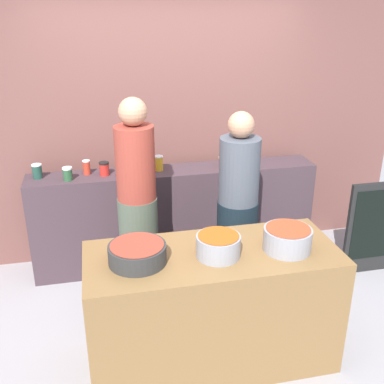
{
  "coord_description": "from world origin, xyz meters",
  "views": [
    {
      "loc": [
        -0.71,
        -2.86,
        2.4
      ],
      "look_at": [
        0.0,
        0.35,
        1.05
      ],
      "focal_mm": 42.69,
      "sensor_mm": 36.0,
      "label": 1
    }
  ],
  "objects_px": {
    "preserve_jar_0": "(37,171)",
    "cooking_pot_left": "(137,254)",
    "preserve_jar_8": "(246,160)",
    "cook_in_cap": "(237,217)",
    "preserve_jar_5": "(145,168)",
    "preserve_jar_2": "(87,167)",
    "chalkboard_sign": "(375,228)",
    "preserve_jar_1": "(68,174)",
    "cooking_pot_center": "(218,246)",
    "cooking_pot_right": "(287,239)",
    "preserve_jar_6": "(159,163)",
    "preserve_jar_4": "(129,168)",
    "cook_with_tongs": "(138,214)",
    "preserve_jar_3": "(104,169)",
    "preserve_jar_7": "(223,162)"
  },
  "relations": [
    {
      "from": "preserve_jar_0",
      "to": "cooking_pot_left",
      "type": "distance_m",
      "value": 1.63
    },
    {
      "from": "preserve_jar_8",
      "to": "cook_in_cap",
      "type": "bearing_deg",
      "value": -113.93
    },
    {
      "from": "preserve_jar_5",
      "to": "preserve_jar_2",
      "type": "bearing_deg",
      "value": 171.26
    },
    {
      "from": "cook_in_cap",
      "to": "chalkboard_sign",
      "type": "xyz_separation_m",
      "value": [
        1.38,
        0.07,
        -0.28
      ]
    },
    {
      "from": "preserve_jar_0",
      "to": "preserve_jar_1",
      "type": "distance_m",
      "value": 0.28
    },
    {
      "from": "cooking_pot_center",
      "to": "cooking_pot_right",
      "type": "bearing_deg",
      "value": -2.28
    },
    {
      "from": "preserve_jar_0",
      "to": "chalkboard_sign",
      "type": "height_order",
      "value": "preserve_jar_0"
    },
    {
      "from": "preserve_jar_2",
      "to": "cook_in_cap",
      "type": "bearing_deg",
      "value": -29.76
    },
    {
      "from": "preserve_jar_6",
      "to": "cook_in_cap",
      "type": "height_order",
      "value": "cook_in_cap"
    },
    {
      "from": "preserve_jar_5",
      "to": "cooking_pot_center",
      "type": "height_order",
      "value": "preserve_jar_5"
    },
    {
      "from": "preserve_jar_1",
      "to": "cooking_pot_left",
      "type": "relative_size",
      "value": 0.32
    },
    {
      "from": "preserve_jar_4",
      "to": "cook_in_cap",
      "type": "bearing_deg",
      "value": -35.05
    },
    {
      "from": "preserve_jar_2",
      "to": "chalkboard_sign",
      "type": "xyz_separation_m",
      "value": [
        2.59,
        -0.63,
        -0.58
      ]
    },
    {
      "from": "preserve_jar_4",
      "to": "preserve_jar_8",
      "type": "relative_size",
      "value": 1.1
    },
    {
      "from": "preserve_jar_5",
      "to": "cook_with_tongs",
      "type": "relative_size",
      "value": 0.06
    },
    {
      "from": "preserve_jar_0",
      "to": "cook_with_tongs",
      "type": "bearing_deg",
      "value": -36.92
    },
    {
      "from": "cooking_pot_right",
      "to": "chalkboard_sign",
      "type": "distance_m",
      "value": 1.65
    },
    {
      "from": "cooking_pot_center",
      "to": "preserve_jar_4",
      "type": "bearing_deg",
      "value": 107.99
    },
    {
      "from": "preserve_jar_1",
      "to": "cooking_pot_left",
      "type": "xyz_separation_m",
      "value": [
        0.46,
        -1.35,
        -0.1
      ]
    },
    {
      "from": "preserve_jar_3",
      "to": "preserve_jar_4",
      "type": "relative_size",
      "value": 0.97
    },
    {
      "from": "cooking_pot_right",
      "to": "chalkboard_sign",
      "type": "bearing_deg",
      "value": 34.15
    },
    {
      "from": "cooking_pot_right",
      "to": "cook_with_tongs",
      "type": "bearing_deg",
      "value": 135.43
    },
    {
      "from": "preserve_jar_0",
      "to": "cook_in_cap",
      "type": "height_order",
      "value": "cook_in_cap"
    },
    {
      "from": "cooking_pot_center",
      "to": "preserve_jar_1",
      "type": "bearing_deg",
      "value": 125.52
    },
    {
      "from": "preserve_jar_2",
      "to": "preserve_jar_6",
      "type": "relative_size",
      "value": 0.94
    },
    {
      "from": "preserve_jar_7",
      "to": "cooking_pot_center",
      "type": "xyz_separation_m",
      "value": [
        -0.44,
        -1.41,
        -0.08
      ]
    },
    {
      "from": "preserve_jar_1",
      "to": "preserve_jar_2",
      "type": "distance_m",
      "value": 0.2
    },
    {
      "from": "preserve_jar_3",
      "to": "preserve_jar_0",
      "type": "bearing_deg",
      "value": 175.03
    },
    {
      "from": "preserve_jar_1",
      "to": "preserve_jar_4",
      "type": "xyz_separation_m",
      "value": [
        0.53,
        0.01,
        0.0
      ]
    },
    {
      "from": "preserve_jar_5",
      "to": "cooking_pot_center",
      "type": "relative_size",
      "value": 0.35
    },
    {
      "from": "cooking_pot_left",
      "to": "cook_with_tongs",
      "type": "relative_size",
      "value": 0.21
    },
    {
      "from": "cooking_pot_center",
      "to": "cook_in_cap",
      "type": "relative_size",
      "value": 0.18
    },
    {
      "from": "preserve_jar_5",
      "to": "preserve_jar_1",
      "type": "bearing_deg",
      "value": -177.04
    },
    {
      "from": "preserve_jar_2",
      "to": "cooking_pot_right",
      "type": "xyz_separation_m",
      "value": [
        1.29,
        -1.51,
        -0.09
      ]
    },
    {
      "from": "preserve_jar_2",
      "to": "chalkboard_sign",
      "type": "relative_size",
      "value": 0.14
    },
    {
      "from": "cooking_pot_center",
      "to": "cook_with_tongs",
      "type": "distance_m",
      "value": 0.99
    },
    {
      "from": "cooking_pot_center",
      "to": "cooking_pot_right",
      "type": "xyz_separation_m",
      "value": [
        0.47,
        -0.02,
        0.0
      ]
    },
    {
      "from": "preserve_jar_5",
      "to": "cooking_pot_right",
      "type": "distance_m",
      "value": 1.63
    },
    {
      "from": "preserve_jar_6",
      "to": "cooking_pot_right",
      "type": "distance_m",
      "value": 1.61
    },
    {
      "from": "preserve_jar_2",
      "to": "preserve_jar_5",
      "type": "distance_m",
      "value": 0.53
    },
    {
      "from": "preserve_jar_4",
      "to": "preserve_jar_8",
      "type": "bearing_deg",
      "value": 0.25
    },
    {
      "from": "preserve_jar_8",
      "to": "cooking_pot_left",
      "type": "relative_size",
      "value": 0.31
    },
    {
      "from": "preserve_jar_1",
      "to": "preserve_jar_7",
      "type": "height_order",
      "value": "preserve_jar_1"
    },
    {
      "from": "cooking_pot_left",
      "to": "chalkboard_sign",
      "type": "height_order",
      "value": "cooking_pot_left"
    },
    {
      "from": "preserve_jar_4",
      "to": "cook_with_tongs",
      "type": "xyz_separation_m",
      "value": [
        0.02,
        -0.52,
        -0.22
      ]
    },
    {
      "from": "preserve_jar_3",
      "to": "cooking_pot_right",
      "type": "height_order",
      "value": "preserve_jar_3"
    },
    {
      "from": "preserve_jar_1",
      "to": "preserve_jar_5",
      "type": "height_order",
      "value": "preserve_jar_1"
    },
    {
      "from": "preserve_jar_4",
      "to": "cooking_pot_right",
      "type": "relative_size",
      "value": 0.4
    },
    {
      "from": "preserve_jar_8",
      "to": "preserve_jar_0",
      "type": "bearing_deg",
      "value": 177.35
    },
    {
      "from": "preserve_jar_7",
      "to": "cook_with_tongs",
      "type": "bearing_deg",
      "value": -148.57
    }
  ]
}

